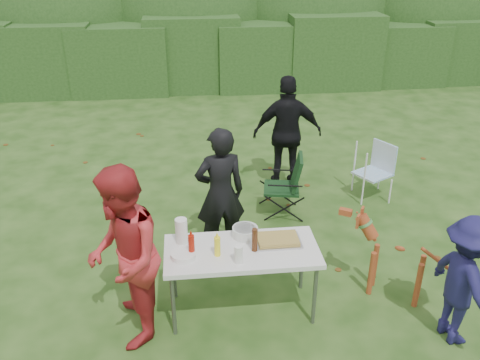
{
  "coord_description": "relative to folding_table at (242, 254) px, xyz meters",
  "views": [
    {
      "loc": [
        -0.21,
        -4.32,
        3.52
      ],
      "look_at": [
        0.35,
        0.76,
        1.0
      ],
      "focal_mm": 38.0,
      "sensor_mm": 36.0,
      "label": 1
    }
  ],
  "objects": [
    {
      "name": "ground",
      "position": [
        -0.26,
        0.23,
        -0.69
      ],
      "size": [
        80.0,
        80.0,
        0.0
      ],
      "primitive_type": "plane",
      "color": "#1E4211"
    },
    {
      "name": "hedge_row",
      "position": [
        -0.26,
        8.23,
        0.16
      ],
      "size": [
        22.0,
        1.4,
        1.7
      ],
      "primitive_type": "cube",
      "color": "#23471C",
      "rests_on": "ground"
    },
    {
      "name": "shrub_backdrop",
      "position": [
        -0.26,
        9.83,
        0.91
      ],
      "size": [
        20.0,
        2.6,
        3.2
      ],
      "primitive_type": "ellipsoid",
      "color": "#3D6628",
      "rests_on": "ground"
    },
    {
      "name": "folding_table",
      "position": [
        0.0,
        0.0,
        0.0
      ],
      "size": [
        1.5,
        0.7,
        0.74
      ],
      "color": "silver",
      "rests_on": "ground"
    },
    {
      "name": "person_cook",
      "position": [
        -0.13,
        1.07,
        0.11
      ],
      "size": [
        0.64,
        0.48,
        1.6
      ],
      "primitive_type": "imported",
      "rotation": [
        0.0,
        0.0,
        3.32
      ],
      "color": "black",
      "rests_on": "ground"
    },
    {
      "name": "person_red_jacket",
      "position": [
        -1.09,
        -0.23,
        0.19
      ],
      "size": [
        0.74,
        0.91,
        1.76
      ],
      "primitive_type": "imported",
      "rotation": [
        0.0,
        0.0,
        -1.48
      ],
      "color": "red",
      "rests_on": "ground"
    },
    {
      "name": "person_black_puffy",
      "position": [
        0.98,
        2.74,
        0.17
      ],
      "size": [
        1.03,
        0.48,
        1.71
      ],
      "primitive_type": "imported",
      "rotation": [
        0.0,
        0.0,
        3.07
      ],
      "color": "black",
      "rests_on": "ground"
    },
    {
      "name": "child",
      "position": [
        1.97,
        -0.61,
        -0.03
      ],
      "size": [
        0.6,
        0.91,
        1.31
      ],
      "primitive_type": "imported",
      "rotation": [
        0.0,
        0.0,
        1.72
      ],
      "color": "#191748",
      "rests_on": "ground"
    },
    {
      "name": "dog",
      "position": [
        1.64,
        0.05,
        -0.24
      ],
      "size": [
        1.01,
        0.82,
        0.9
      ],
      "primitive_type": null,
      "rotation": [
        0.0,
        0.0,
        2.59
      ],
      "color": "#96411F",
      "rests_on": "ground"
    },
    {
      "name": "camping_chair",
      "position": [
        0.76,
        1.92,
        -0.26
      ],
      "size": [
        0.63,
        0.63,
        0.86
      ],
      "primitive_type": null,
      "rotation": [
        0.0,
        0.0,
        2.96
      ],
      "color": "#143517",
      "rests_on": "ground"
    },
    {
      "name": "lawn_chair",
      "position": [
        2.15,
        2.25,
        -0.28
      ],
      "size": [
        0.65,
        0.65,
        0.81
      ],
      "primitive_type": null,
      "rotation": [
        0.0,
        0.0,
        3.65
      ],
      "color": "#4792CA",
      "rests_on": "ground"
    },
    {
      "name": "food_tray",
      "position": [
        0.37,
        0.08,
        0.06
      ],
      "size": [
        0.45,
        0.3,
        0.02
      ],
      "primitive_type": "cube",
      "color": "#B7B7BA",
      "rests_on": "folding_table"
    },
    {
      "name": "focaccia_bread",
      "position": [
        0.37,
        0.08,
        0.09
      ],
      "size": [
        0.4,
        0.26,
        0.04
      ],
      "primitive_type": "cube",
      "color": "#AB8E42",
      "rests_on": "food_tray"
    },
    {
      "name": "mustard_bottle",
      "position": [
        -0.24,
        -0.07,
        0.15
      ],
      "size": [
        0.06,
        0.06,
        0.2
      ],
      "primitive_type": "cylinder",
      "color": "yellow",
      "rests_on": "folding_table"
    },
    {
      "name": "ketchup_bottle",
      "position": [
        -0.48,
        -0.05,
        0.16
      ],
      "size": [
        0.06,
        0.06,
        0.22
      ],
      "primitive_type": "cylinder",
      "color": "#A51809",
      "rests_on": "folding_table"
    },
    {
      "name": "beer_bottle",
      "position": [
        0.12,
        -0.04,
        0.17
      ],
      "size": [
        0.06,
        0.06,
        0.24
      ],
      "primitive_type": "cylinder",
      "color": "#47230F",
      "rests_on": "folding_table"
    },
    {
      "name": "paper_towel_roll",
      "position": [
        -0.57,
        0.19,
        0.18
      ],
      "size": [
        0.12,
        0.12,
        0.26
      ],
      "primitive_type": "cylinder",
      "color": "white",
      "rests_on": "folding_table"
    },
    {
      "name": "cup_stack",
      "position": [
        -0.05,
        -0.21,
        0.14
      ],
      "size": [
        0.08,
        0.08,
        0.18
      ],
      "primitive_type": "cylinder",
      "color": "white",
      "rests_on": "folding_table"
    },
    {
      "name": "pasta_bowl",
      "position": [
        0.06,
        0.23,
        0.1
      ],
      "size": [
        0.26,
        0.26,
        0.1
      ],
      "primitive_type": "cylinder",
      "color": "silver",
      "rests_on": "folding_table"
    },
    {
      "name": "plate_stack",
      "position": [
        -0.56,
        -0.08,
        0.08
      ],
      "size": [
        0.24,
        0.24,
        0.05
      ],
      "primitive_type": "cylinder",
      "color": "white",
      "rests_on": "folding_table"
    }
  ]
}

